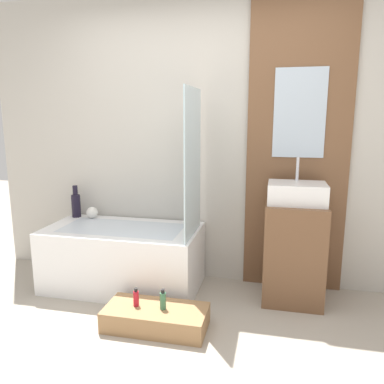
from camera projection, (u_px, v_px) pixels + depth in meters
The scene contains 11 objects.
wall_tiled_back at pixel (205, 142), 3.42m from camera, with size 4.20×0.06×2.60m, color #B7B2A8.
wall_wood_accent at pixel (298, 142), 3.19m from camera, with size 0.86×0.04×2.60m.
bathtub at pixel (123, 257), 3.38m from camera, with size 1.37×0.70×0.55m.
glass_shower_screen at pixel (193, 163), 3.02m from camera, with size 0.01×0.57×1.20m, color silver.
wooden_step_bench at pixel (156, 318), 2.74m from camera, with size 0.75×0.35×0.15m, color #997047.
vanity_cabinet at pixel (294, 252), 3.12m from camera, with size 0.48×0.48×0.83m, color brown.
sink at pixel (297, 193), 3.02m from camera, with size 0.46×0.34×0.37m.
vase_tall_dark at pixel (76, 204), 3.67m from camera, with size 0.09×0.09×0.31m.
vase_round_light at pixel (92, 213), 3.64m from camera, with size 0.11×0.11×0.11m, color silver.
bottle_soap_primary at pixel (136, 298), 2.75m from camera, with size 0.04×0.04×0.14m.
bottle_soap_secondary at pixel (163, 300), 2.70m from camera, with size 0.04×0.04×0.15m.
Camera 1 is at (0.63, -1.80, 1.52)m, focal length 35.00 mm.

